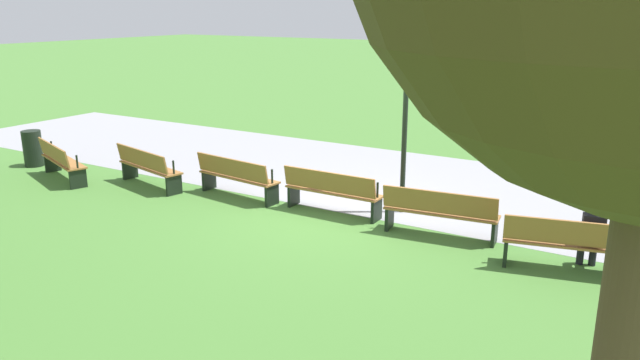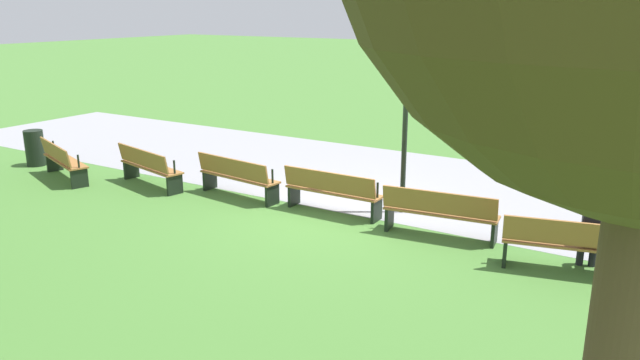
% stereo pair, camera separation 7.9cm
% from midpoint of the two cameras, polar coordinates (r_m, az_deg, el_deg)
% --- Properties ---
extents(ground_plane, '(120.00, 120.00, 0.00)m').
position_cam_midpoint_polar(ground_plane, '(12.03, 1.08, -3.09)').
color(ground_plane, '#477A33').
extents(path_paving, '(27.75, 5.51, 0.01)m').
position_cam_midpoint_polar(path_paving, '(14.45, 6.72, 0.08)').
color(path_paving, '#939399').
rests_on(path_paving, ground).
extents(bench_0, '(2.04, 1.12, 0.89)m').
position_cam_midpoint_polar(bench_0, '(15.43, -23.27, 1.72)').
color(bench_0, '#996633').
rests_on(bench_0, ground).
extents(bench_1, '(2.05, 0.92, 0.89)m').
position_cam_midpoint_polar(bench_1, '(14.17, -16.02, 1.24)').
color(bench_1, '#996633').
rests_on(bench_1, ground).
extents(bench_2, '(2.03, 0.70, 0.89)m').
position_cam_midpoint_polar(bench_2, '(12.96, -8.01, 0.37)').
color(bench_2, '#996633').
rests_on(bench_2, ground).
extents(bench_3, '(1.99, 0.47, 0.89)m').
position_cam_midpoint_polar(bench_3, '(11.83, 0.92, -0.98)').
color(bench_3, '#996633').
rests_on(bench_3, ground).
extents(bench_4, '(2.03, 0.70, 0.89)m').
position_cam_midpoint_polar(bench_4, '(10.81, 10.96, -2.92)').
color(bench_4, '#996633').
rests_on(bench_4, ground).
extents(bench_5, '(2.05, 0.92, 0.89)m').
position_cam_midpoint_polar(bench_5, '(9.96, 22.27, -5.50)').
color(bench_5, '#996633').
rests_on(bench_5, ground).
extents(person_seated, '(0.41, 0.57, 1.20)m').
position_cam_midpoint_polar(person_seated, '(10.08, 23.90, -4.50)').
color(person_seated, black).
rests_on(person_seated, ground).
extents(lamp_post, '(0.32, 0.32, 4.44)m').
position_cam_midpoint_polar(lamp_post, '(11.59, 7.99, 11.45)').
color(lamp_post, black).
rests_on(lamp_post, ground).
extents(trash_bin, '(0.47, 0.47, 0.91)m').
position_cam_midpoint_polar(trash_bin, '(17.13, -25.42, 2.69)').
color(trash_bin, black).
rests_on(trash_bin, ground).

